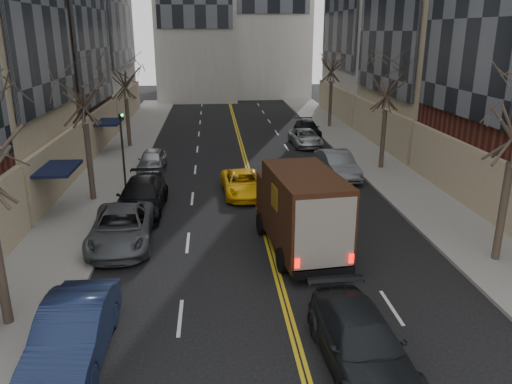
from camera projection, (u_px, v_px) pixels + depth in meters
sidewalk_left at (114, 167)px, 33.56m from camera, size 4.00×66.00×0.15m
sidewalk_right at (374, 161)px, 35.08m from camera, size 4.00×66.00×0.15m
tree_lf_mid at (81, 77)px, 24.93m from camera, size 3.20×3.20×8.91m
tree_lf_far at (124, 69)px, 37.42m from camera, size 3.20×3.20×8.12m
tree_rt_mid at (388, 75)px, 31.28m from camera, size 3.20×3.20×8.32m
tree_rt_far at (333, 54)px, 45.32m from camera, size 3.20×3.20×9.11m
traffic_signal at (122, 142)px, 28.11m from camera, size 0.29×0.26×4.70m
ups_truck at (300, 211)px, 20.37m from camera, size 3.18×6.66×3.53m
observer_sedan at (361, 342)px, 13.53m from camera, size 2.38×5.27×1.50m
taxi at (243, 184)px, 27.88m from camera, size 2.45×4.81×1.30m
pedestrian at (301, 207)px, 23.50m from camera, size 0.50×0.70×1.80m
parked_lf_b at (73, 333)px, 13.82m from camera, size 1.76×5.03×1.66m
parked_lf_c at (121, 228)px, 21.34m from camera, size 2.83×5.65×1.54m
parked_lf_d at (142, 197)px, 25.17m from camera, size 2.42×5.64×1.62m
parked_lf_e at (152, 160)px, 32.73m from camera, size 1.78×4.13×1.39m
parked_rt_a at (337, 164)px, 31.21m from camera, size 2.05×5.04×1.62m
parked_rt_b at (305, 138)px, 39.78m from camera, size 2.28×4.76×1.31m
parked_rt_c at (307, 129)px, 43.30m from camera, size 1.94×4.66×1.35m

